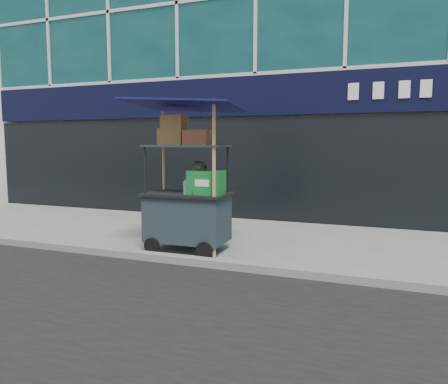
% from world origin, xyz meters
% --- Properties ---
extents(ground, '(80.00, 80.00, 0.00)m').
position_xyz_m(ground, '(0.00, 0.00, 0.00)').
color(ground, slate).
rests_on(ground, ground).
extents(curb, '(80.00, 0.18, 0.12)m').
position_xyz_m(curb, '(0.00, -0.20, 0.06)').
color(curb, gray).
rests_on(curb, ground).
extents(vendor_cart, '(1.93, 1.39, 2.54)m').
position_xyz_m(vendor_cart, '(-0.12, 0.59, 0.89)').
color(vendor_cart, '#1B2B2F').
rests_on(vendor_cart, ground).
extents(vendor_man, '(0.53, 0.65, 1.52)m').
position_xyz_m(vendor_man, '(0.15, 0.54, 0.76)').
color(vendor_man, black).
rests_on(vendor_man, ground).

